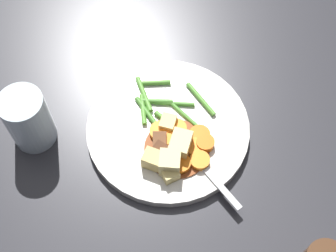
{
  "coord_description": "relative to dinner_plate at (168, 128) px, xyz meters",
  "views": [
    {
      "loc": [
        0.38,
        -0.01,
        0.69
      ],
      "look_at": [
        0.0,
        0.0,
        0.02
      ],
      "focal_mm": 50.59,
      "sensor_mm": 36.0,
      "label": 1
    }
  ],
  "objects": [
    {
      "name": "green_bean_4",
      "position": [
        -0.06,
        -0.04,
        0.01
      ],
      "size": [
        0.07,
        0.03,
        0.01
      ],
      "primitive_type": "cylinder",
      "rotation": [
        0.0,
        1.57,
        0.3
      ],
      "color": "#599E38",
      "rests_on": "dinner_plate"
    },
    {
      "name": "green_bean_1",
      "position": [
        -0.05,
        -0.02,
        0.01
      ],
      "size": [
        0.01,
        0.05,
        0.01
      ],
      "primitive_type": "cylinder",
      "rotation": [
        0.0,
        1.57,
        1.5
      ],
      "color": "#4C8E33",
      "rests_on": "dinner_plate"
    },
    {
      "name": "carrot_slice_3",
      "position": [
        0.07,
        0.02,
        0.01
      ],
      "size": [
        0.04,
        0.04,
        0.01
      ],
      "primitive_type": "cylinder",
      "rotation": [
        0.0,
        0.0,
        0.41
      ],
      "color": "orange",
      "rests_on": "dinner_plate"
    },
    {
      "name": "green_bean_5",
      "position": [
        -0.05,
        0.06,
        0.01
      ],
      "size": [
        0.07,
        0.05,
        0.01
      ],
      "primitive_type": "cylinder",
      "rotation": [
        0.0,
        1.57,
        0.56
      ],
      "color": "#599E38",
      "rests_on": "dinner_plate"
    },
    {
      "name": "green_bean_8",
      "position": [
        -0.01,
        -0.0,
        0.01
      ],
      "size": [
        0.04,
        0.05,
        0.01
      ],
      "primitive_type": "cylinder",
      "rotation": [
        0.0,
        1.57,
        0.83
      ],
      "color": "#599E38",
      "rests_on": "dinner_plate"
    },
    {
      "name": "green_bean_6",
      "position": [
        -0.02,
        0.03,
        0.01
      ],
      "size": [
        0.06,
        0.06,
        0.01
      ],
      "primitive_type": "cylinder",
      "rotation": [
        0.0,
        1.57,
        0.72
      ],
      "color": "#4C8E33",
      "rests_on": "dinner_plate"
    },
    {
      "name": "potato_chunk_1",
      "position": [
        0.07,
        -0.02,
        0.02
      ],
      "size": [
        0.04,
        0.04,
        0.03
      ],
      "primitive_type": "cube",
      "rotation": [
        0.0,
        0.0,
        2.72
      ],
      "color": "#DBBC6B",
      "rests_on": "dinner_plate"
    },
    {
      "name": "fork",
      "position": [
        0.07,
        0.05,
        0.01
      ],
      "size": [
        0.15,
        0.11,
        0.0
      ],
      "color": "silver",
      "rests_on": "dinner_plate"
    },
    {
      "name": "carrot_slice_0",
      "position": [
        0.02,
        -0.0,
        0.01
      ],
      "size": [
        0.05,
        0.05,
        0.01
      ],
      "primitive_type": "cylinder",
      "rotation": [
        0.0,
        0.0,
        5.4
      ],
      "color": "orange",
      "rests_on": "dinner_plate"
    },
    {
      "name": "potato_chunk_4",
      "position": [
        0.07,
        0.0,
        0.03
      ],
      "size": [
        0.04,
        0.04,
        0.03
      ],
      "primitive_type": "cube",
      "rotation": [
        0.0,
        0.0,
        6.16
      ],
      "color": "#EAD68C",
      "rests_on": "dinner_plate"
    },
    {
      "name": "carrot_slice_7",
      "position": [
        0.04,
        0.06,
        0.01
      ],
      "size": [
        0.03,
        0.03,
        0.01
      ],
      "primitive_type": "cylinder",
      "rotation": [
        0.0,
        0.0,
        4.63
      ],
      "color": "orange",
      "rests_on": "dinner_plate"
    },
    {
      "name": "water_glass",
      "position": [
        0.0,
        -0.22,
        0.04
      ],
      "size": [
        0.07,
        0.07,
        0.1
      ],
      "primitive_type": "cylinder",
      "color": "silver",
      "rests_on": "ground_plane"
    },
    {
      "name": "stew_sauce",
      "position": [
        0.04,
        0.01,
        0.01
      ],
      "size": [
        0.1,
        0.1,
        0.0
      ],
      "primitive_type": "cylinder",
      "color": "brown",
      "rests_on": "dinner_plate"
    },
    {
      "name": "carrot_slice_6",
      "position": [
        0.07,
        0.05,
        0.01
      ],
      "size": [
        0.04,
        0.04,
        0.01
      ],
      "primitive_type": "cylinder",
      "rotation": [
        0.0,
        0.0,
        1.71
      ],
      "color": "orange",
      "rests_on": "dinner_plate"
    },
    {
      "name": "carrot_slice_1",
      "position": [
        0.01,
        0.01,
        0.01
      ],
      "size": [
        0.05,
        0.05,
        0.01
      ],
      "primitive_type": "cylinder",
      "rotation": [
        0.0,
        0.0,
        5.71
      ],
      "color": "orange",
      "rests_on": "dinner_plate"
    },
    {
      "name": "dinner_plate",
      "position": [
        0.0,
        0.0,
        0.0
      ],
      "size": [
        0.27,
        0.27,
        0.02
      ],
      "primitive_type": "cylinder",
      "color": "white",
      "rests_on": "ground_plane"
    },
    {
      "name": "green_bean_7",
      "position": [
        -0.08,
        -0.02,
        0.01
      ],
      "size": [
        0.01,
        0.06,
        0.01
      ],
      "primitive_type": "cylinder",
      "rotation": [
        0.0,
        1.57,
        1.58
      ],
      "color": "#599E38",
      "rests_on": "dinner_plate"
    },
    {
      "name": "potato_chunk_2",
      "position": [
        -0.0,
        -0.0,
        0.02
      ],
      "size": [
        0.03,
        0.03,
        0.02
      ],
      "primitive_type": "cube",
      "rotation": [
        0.0,
        0.0,
        4.4
      ],
      "color": "#E5CC7A",
      "rests_on": "dinner_plate"
    },
    {
      "name": "meat_chunk_0",
      "position": [
        0.05,
        -0.02,
        0.02
      ],
      "size": [
        0.03,
        0.03,
        0.02
      ],
      "primitive_type": "cube",
      "rotation": [
        0.0,
        0.0,
        0.95
      ],
      "color": "#4C2B19",
      "rests_on": "dinner_plate"
    },
    {
      "name": "potato_chunk_3",
      "position": [
        0.04,
        0.02,
        0.02
      ],
      "size": [
        0.05,
        0.04,
        0.03
      ],
      "primitive_type": "cube",
      "rotation": [
        0.0,
        0.0,
        4.39
      ],
      "color": "#EAD68C",
      "rests_on": "dinner_plate"
    },
    {
      "name": "meat_chunk_1",
      "position": [
        0.03,
        -0.01,
        0.02
      ],
      "size": [
        0.03,
        0.02,
        0.02
      ],
      "primitive_type": "cube",
      "rotation": [
        0.0,
        0.0,
        6.25
      ],
      "color": "brown",
      "rests_on": "dinner_plate"
    },
    {
      "name": "green_bean_2",
      "position": [
        -0.03,
        -0.04,
        0.01
      ],
      "size": [
        0.06,
        0.01,
        0.01
      ],
      "primitive_type": "cylinder",
      "rotation": [
        0.0,
        1.57,
        0.07
      ],
      "color": "#599E38",
      "rests_on": "dinner_plate"
    },
    {
      "name": "carrot_slice_5",
      "position": [
        0.02,
        0.05,
        0.01
      ],
      "size": [
        0.04,
        0.04,
        0.01
      ],
      "primitive_type": "cylinder",
      "rotation": [
        0.0,
        0.0,
        4.87
      ],
      "color": "orange",
      "rests_on": "dinner_plate"
    },
    {
      "name": "carrot_slice_4",
      "position": [
        0.01,
        -0.01,
        0.01
      ],
      "size": [
        0.05,
        0.05,
        0.01
      ],
      "primitive_type": "cylinder",
      "rotation": [
        0.0,
        0.0,
        5.24
      ],
      "color": "orange",
      "rests_on": "dinner_plate"
    },
    {
      "name": "green_bean_3",
      "position": [
        -0.04,
        0.01,
        0.01
      ],
      "size": [
        0.01,
        0.07,
        0.01
      ],
      "primitive_type": "cylinder",
      "rotation": [
        0.0,
        1.57,
        1.46
      ],
      "color": "#4C8E33",
      "rests_on": "dinner_plate"
    },
    {
      "name": "ground_plane",
      "position": [
        0.0,
        0.0,
        -0.01
      ],
      "size": [
        3.0,
        3.0,
        0.0
      ],
      "primitive_type": "plane",
      "color": "#2D2D33"
    },
    {
      "name": "carrot_slice_2",
      "position": [
        0.04,
        0.04,
        0.01
      ],
      "size": [
        0.04,
        0.04,
        0.01
      ],
      "primitive_type": "cylinder",
      "rotation": [
        0.0,
        0.0,
        3.75
      ],
      "color": "orange",
      "rests_on": "dinner_plate"
    },
    {
      "name": "potato_chunk_0",
      "position": [
        0.09,
        0.0,
        0.02
      ],
      "size": [
        0.03,
        0.03,
        0.02
      ],
      "primitive_type": "cube",
      "rotation": [
        0.0,
        0.0,
        3.56
      ],
      "color": "#E5CC7A",
      "rests_on": "dinner_plate"
    },
    {
      "name": "green_bean_0",
      "position": [
        -0.02,
        -0.03,
        0.01
      ],
      "size": [
        0.07,
        0.05,
        0.01
      ],
      "primitive_type": "cylinder",
      "rotation": [
        0.0,
        1.57,
        0.54
      ],
      "color": "#4C8E33",
      "rests_on": "dinner_plate"
    }
  ]
}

